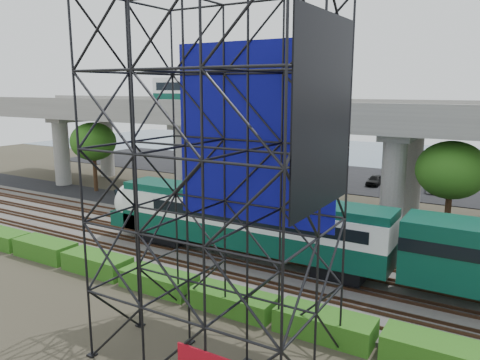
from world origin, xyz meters
The scene contains 13 objects.
ground centered at (0.00, 0.00, 0.00)m, with size 140.00×140.00×0.00m, color #474233.
ballast_bed centered at (0.00, 2.00, 0.10)m, with size 90.00×12.00×0.20m, color slate.
service_road centered at (0.00, 10.50, 0.04)m, with size 90.00×5.00×0.08m, color black.
parking_lot centered at (0.00, 34.00, 0.04)m, with size 90.00×18.00×0.08m, color black.
harbor_water centered at (0.00, 56.00, 0.01)m, with size 140.00×40.00×0.03m, color #496479.
rail_tracks centered at (0.00, 2.00, 0.28)m, with size 90.00×9.52×0.16m.
commuter_train centered at (5.20, 2.00, 2.88)m, with size 29.30×3.06×4.30m.
overpass centered at (-0.70, 16.00, 8.21)m, with size 80.00×12.00×12.40m.
scaffold_tower centered at (7.49, -7.98, 7.47)m, with size 9.36×6.36×15.00m.
hedge_strip centered at (1.01, -4.30, 0.56)m, with size 34.60×1.80×1.20m.
trees centered at (-4.67, 16.17, 5.57)m, with size 40.94×16.94×7.69m.
suv centered at (-6.86, 11.24, 0.72)m, with size 2.13×4.62×1.28m, color black.
parked_cars centered at (-0.37, 33.45, 0.71)m, with size 40.47×9.82×1.31m.
Camera 1 is at (17.87, -23.47, 11.38)m, focal length 35.00 mm.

